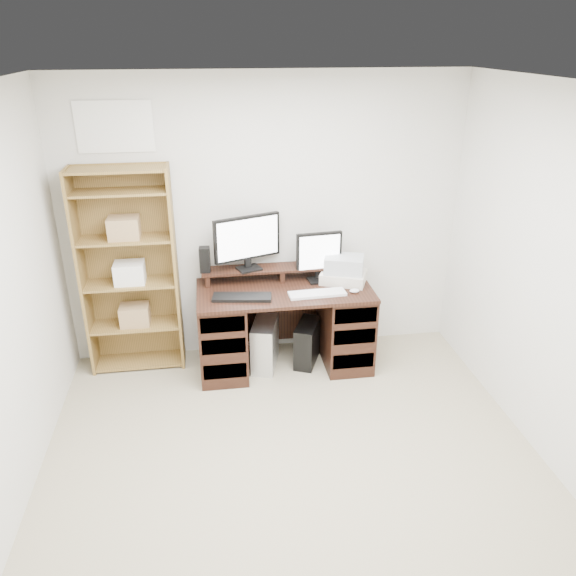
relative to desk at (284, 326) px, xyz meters
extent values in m
cube|color=tan|center=(-0.12, -1.64, -0.40)|extent=(3.50, 4.00, 0.02)
cube|color=white|center=(-0.12, -1.64, 2.12)|extent=(3.50, 4.00, 0.02)
cube|color=silver|center=(-0.12, 0.37, 0.86)|extent=(3.50, 0.02, 2.50)
cube|color=white|center=(-1.30, 0.35, 1.69)|extent=(0.60, 0.01, 0.40)
cube|color=black|center=(0.00, -0.01, 0.35)|extent=(1.50, 0.70, 0.03)
cube|color=black|center=(-0.55, -0.01, -0.03)|extent=(0.40, 0.66, 0.72)
cube|color=black|center=(0.55, -0.01, -0.03)|extent=(0.40, 0.66, 0.72)
cube|color=black|center=(0.00, 0.32, 0.01)|extent=(1.48, 0.02, 0.65)
cube|color=black|center=(-0.55, -0.34, -0.21)|extent=(0.36, 0.01, 0.14)
cube|color=black|center=(-0.55, -0.34, 0.03)|extent=(0.36, 0.01, 0.14)
cube|color=black|center=(-0.55, -0.34, 0.23)|extent=(0.36, 0.01, 0.14)
cube|color=black|center=(0.55, -0.34, -0.21)|extent=(0.36, 0.01, 0.14)
cube|color=black|center=(0.55, -0.34, 0.03)|extent=(0.36, 0.01, 0.14)
cube|color=black|center=(0.55, -0.34, 0.23)|extent=(0.36, 0.01, 0.14)
cube|color=black|center=(-0.65, 0.21, 0.41)|extent=(0.04, 0.20, 0.10)
cube|color=black|center=(0.00, 0.21, 0.41)|extent=(0.04, 0.20, 0.10)
cube|color=black|center=(0.65, 0.21, 0.41)|extent=(0.04, 0.20, 0.10)
cube|color=black|center=(0.00, 0.21, 0.47)|extent=(1.40, 0.22, 0.02)
cube|color=black|center=(-0.29, 0.18, 0.49)|extent=(0.24, 0.21, 0.02)
cube|color=black|center=(-0.29, 0.20, 0.55)|extent=(0.06, 0.05, 0.11)
cube|color=black|center=(-0.29, 0.20, 0.77)|extent=(0.58, 0.24, 0.38)
cube|color=white|center=(-0.29, 0.18, 0.77)|extent=(0.53, 0.19, 0.34)
cube|color=black|center=(0.33, 0.11, 0.37)|extent=(0.21, 0.17, 0.02)
cube|color=black|center=(0.32, 0.14, 0.43)|extent=(0.06, 0.04, 0.11)
cube|color=black|center=(0.32, 0.14, 0.63)|extent=(0.41, 0.08, 0.35)
cube|color=white|center=(0.33, 0.12, 0.63)|extent=(0.36, 0.04, 0.31)
cube|color=black|center=(-0.66, 0.19, 0.59)|extent=(0.10, 0.10, 0.22)
cube|color=black|center=(-0.38, -0.15, 0.37)|extent=(0.50, 0.23, 0.03)
cube|color=silver|center=(0.25, -0.17, 0.37)|extent=(0.49, 0.17, 0.02)
ellipsoid|color=silver|center=(0.58, -0.17, 0.38)|extent=(0.09, 0.07, 0.03)
cube|color=beige|center=(0.54, 0.07, 0.41)|extent=(0.46, 0.42, 0.10)
cube|color=#A7ACB2|center=(0.54, 0.07, 0.53)|extent=(0.39, 0.33, 0.14)
cube|color=silver|center=(-0.18, 0.00, -0.17)|extent=(0.30, 0.47, 0.44)
cube|color=black|center=(0.21, 0.00, -0.19)|extent=(0.31, 0.42, 0.39)
cube|color=#19FF33|center=(0.13, -0.17, -0.11)|extent=(0.01, 0.01, 0.01)
cube|color=olive|center=(-1.69, 0.19, 0.51)|extent=(0.02, 0.30, 1.80)
cube|color=olive|center=(-0.91, 0.19, 0.51)|extent=(0.02, 0.30, 1.80)
cube|color=olive|center=(-1.30, 0.33, 0.51)|extent=(0.80, 0.01, 1.80)
cube|color=olive|center=(-1.30, 0.19, -0.36)|extent=(0.75, 0.28, 0.02)
cube|color=olive|center=(-1.30, 0.19, 0.01)|extent=(0.75, 0.28, 0.02)
cube|color=olive|center=(-1.30, 0.19, 0.41)|extent=(0.75, 0.28, 0.02)
cube|color=olive|center=(-1.30, 0.19, 0.81)|extent=(0.75, 0.28, 0.02)
cube|color=olive|center=(-1.30, 0.19, 1.21)|extent=(0.75, 0.28, 0.02)
cube|color=olive|center=(-1.30, 0.19, 1.39)|extent=(0.75, 0.28, 0.02)
cube|color=#A07F54|center=(-1.30, 0.19, 0.11)|extent=(0.25, 0.20, 0.18)
cube|color=white|center=(-1.30, 0.19, 0.51)|extent=(0.25, 0.20, 0.18)
cube|color=#A07F54|center=(-1.30, 0.19, 0.91)|extent=(0.25, 0.20, 0.18)
camera|label=1|loc=(-0.61, -4.35, 2.35)|focal=35.00mm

